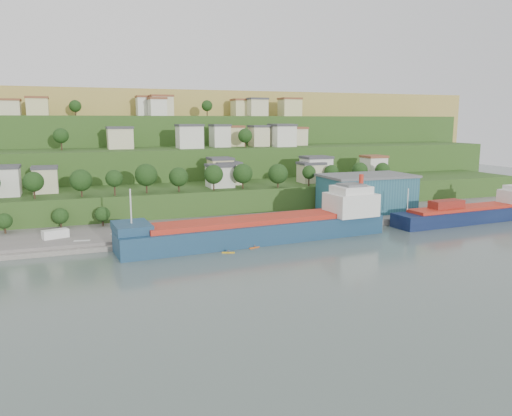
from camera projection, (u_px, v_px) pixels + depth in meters
name	position (u px, v px, depth m)	size (l,w,h in m)	color
ground	(259.00, 251.00, 128.35)	(500.00, 500.00, 0.00)	#45544E
quay	(286.00, 224.00, 161.08)	(220.00, 26.00, 4.00)	slate
pebble_beach	(32.00, 250.00, 129.58)	(40.00, 18.00, 2.40)	slate
hillside	(153.00, 179.00, 283.83)	(360.00, 211.23, 96.00)	#284719
cargo_ship_near	(266.00, 230.00, 138.61)	(77.18, 17.25, 19.66)	navy
cargo_ship_far	(474.00, 214.00, 165.25)	(57.29, 12.68, 15.44)	#0B1234
warehouse	(366.00, 193.00, 171.97)	(31.12, 19.20, 12.80)	#204E61
caravan	(55.00, 235.00, 133.63)	(6.61, 2.75, 3.08)	white
dinghy	(82.00, 242.00, 130.90)	(4.15, 1.56, 0.83)	silver
kayak_orange	(255.00, 247.00, 131.33)	(3.23, 1.51, 0.80)	orange
kayak_yellow	(228.00, 252.00, 126.24)	(3.27, 1.69, 0.82)	gold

